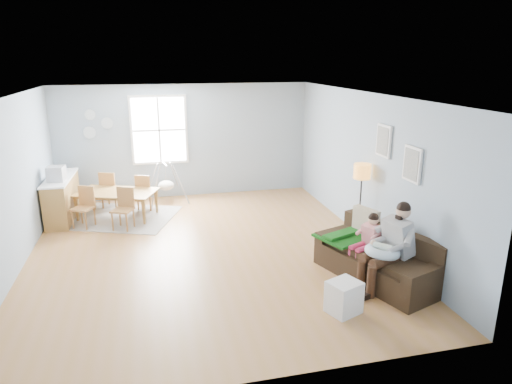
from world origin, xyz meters
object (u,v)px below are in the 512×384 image
object	(u,v)px
chair_sw	(85,205)
sofa	(379,261)
chair_nw	(110,188)
father	(390,244)
dining_table	(117,205)
storage_cube	(343,297)
counter	(62,198)
chair_ne	(145,190)
baby_swing	(166,185)
floor_lamp	(362,178)
toddler	(368,235)
chair_se	(124,206)
monitor	(56,174)

from	to	relation	value
chair_sw	sofa	bearing A→B (deg)	-36.54
chair_sw	chair_nw	size ratio (longest dim) A/B	0.96
father	dining_table	xyz separation A→B (m)	(-4.04, 4.14, -0.41)
storage_cube	counter	size ratio (longest dim) A/B	0.31
storage_cube	chair_sw	distance (m)	5.65
chair_ne	baby_swing	world-z (taller)	baby_swing
floor_lamp	chair_ne	size ratio (longest dim) A/B	1.81
counter	baby_swing	distance (m)	2.30
dining_table	baby_swing	size ratio (longest dim) A/B	1.57
father	floor_lamp	world-z (taller)	floor_lamp
toddler	chair_sw	world-z (taller)	toddler
chair_se	dining_table	bearing A→B (deg)	104.67
sofa	toddler	size ratio (longest dim) A/B	2.61
chair_ne	chair_se	bearing A→B (deg)	-110.92
floor_lamp	dining_table	world-z (taller)	floor_lamp
floor_lamp	chair_nw	distance (m)	5.59
chair_sw	chair_se	bearing A→B (deg)	-21.39
chair_se	monitor	xyz separation A→B (m)	(-1.28, 0.55, 0.60)
sofa	dining_table	size ratio (longest dim) A/B	1.31
father	monitor	distance (m)	6.53
chair_se	counter	size ratio (longest dim) A/B	0.50
chair_se	floor_lamp	bearing A→B (deg)	-22.53
sofa	father	world-z (taller)	father
toddler	monitor	distance (m)	6.17
floor_lamp	chair_nw	xyz separation A→B (m)	(-4.57, 3.12, -0.75)
dining_table	chair_nw	distance (m)	0.73
toddler	storage_cube	size ratio (longest dim) A/B	1.61
chair_ne	father	bearing A→B (deg)	-52.70
chair_se	baby_swing	size ratio (longest dim) A/B	0.80
monitor	floor_lamp	bearing A→B (deg)	-22.73
sofa	chair_sw	distance (m)	5.80
dining_table	counter	distance (m)	1.13
storage_cube	floor_lamp	bearing A→B (deg)	60.04
chair_sw	baby_swing	world-z (taller)	baby_swing
monitor	storage_cube	bearing A→B (deg)	-46.80
toddler	baby_swing	xyz separation A→B (m)	(-2.86, 4.59, -0.26)
sofa	monitor	distance (m)	6.40
storage_cube	monitor	bearing A→B (deg)	133.20
sofa	chair_sw	size ratio (longest dim) A/B	2.58
chair_nw	monitor	size ratio (longest dim) A/B	2.42
chair_nw	father	bearing A→B (deg)	-48.84
toddler	storage_cube	xyz separation A→B (m)	(-0.81, -0.95, -0.45)
chair_sw	chair_ne	world-z (taller)	same
baby_swing	father	bearing A→B (deg)	-59.57
monitor	sofa	bearing A→B (deg)	-35.64
sofa	father	bearing A→B (deg)	-94.16
father	baby_swing	size ratio (longest dim) A/B	1.27
sofa	monitor	xyz separation A→B (m)	(-5.16, 3.70, 0.79)
father	counter	bearing A→B (deg)	140.01
father	monitor	xyz separation A→B (m)	(-5.14, 4.00, 0.37)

